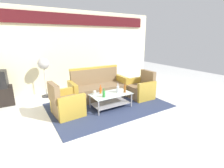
{
  "coord_description": "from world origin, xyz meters",
  "views": [
    {
      "loc": [
        -2.15,
        -2.88,
        1.89
      ],
      "look_at": [
        0.12,
        0.81,
        0.65
      ],
      "focal_mm": 26.44,
      "sensor_mm": 36.0,
      "label": 1
    }
  ],
  "objects_px": {
    "bottle_green": "(104,94)",
    "cup": "(95,93)",
    "coffee_table": "(111,98)",
    "bottle_brown": "(125,89)",
    "armchair_right": "(141,89)",
    "bottle_orange": "(101,90)",
    "couch": "(98,88)",
    "pedestal_fan": "(44,66)",
    "bottle_clear": "(118,89)",
    "armchair_left": "(66,104)"
  },
  "relations": [
    {
      "from": "coffee_table",
      "to": "bottle_brown",
      "type": "bearing_deg",
      "value": -15.99
    },
    {
      "from": "couch",
      "to": "bottle_orange",
      "type": "distance_m",
      "value": 0.77
    },
    {
      "from": "coffee_table",
      "to": "armchair_left",
      "type": "bearing_deg",
      "value": 169.33
    },
    {
      "from": "armchair_left",
      "to": "bottle_brown",
      "type": "bearing_deg",
      "value": 74.29
    },
    {
      "from": "bottle_orange",
      "to": "couch",
      "type": "bearing_deg",
      "value": 67.74
    },
    {
      "from": "bottle_brown",
      "to": "bottle_clear",
      "type": "bearing_deg",
      "value": 148.66
    },
    {
      "from": "coffee_table",
      "to": "cup",
      "type": "relative_size",
      "value": 11.0
    },
    {
      "from": "armchair_right",
      "to": "bottle_orange",
      "type": "bearing_deg",
      "value": 91.82
    },
    {
      "from": "armchair_right",
      "to": "bottle_green",
      "type": "bearing_deg",
      "value": 103.25
    },
    {
      "from": "bottle_orange",
      "to": "bottle_brown",
      "type": "bearing_deg",
      "value": -25.51
    },
    {
      "from": "bottle_green",
      "to": "armchair_right",
      "type": "bearing_deg",
      "value": 11.41
    },
    {
      "from": "bottle_green",
      "to": "cup",
      "type": "relative_size",
      "value": 2.3
    },
    {
      "from": "couch",
      "to": "cup",
      "type": "distance_m",
      "value": 0.84
    },
    {
      "from": "armchair_right",
      "to": "bottle_clear",
      "type": "distance_m",
      "value": 1.05
    },
    {
      "from": "coffee_table",
      "to": "bottle_clear",
      "type": "xyz_separation_m",
      "value": [
        0.22,
        -0.01,
        0.24
      ]
    },
    {
      "from": "pedestal_fan",
      "to": "armchair_left",
      "type": "bearing_deg",
      "value": -84.43
    },
    {
      "from": "armchair_left",
      "to": "bottle_orange",
      "type": "xyz_separation_m",
      "value": [
        0.95,
        -0.04,
        0.21
      ]
    },
    {
      "from": "coffee_table",
      "to": "bottle_green",
      "type": "height_order",
      "value": "bottle_green"
    },
    {
      "from": "bottle_brown",
      "to": "pedestal_fan",
      "type": "bearing_deg",
      "value": 130.86
    },
    {
      "from": "couch",
      "to": "bottle_green",
      "type": "relative_size",
      "value": 7.92
    },
    {
      "from": "armchair_right",
      "to": "armchair_left",
      "type": "bearing_deg",
      "value": 90.8
    },
    {
      "from": "cup",
      "to": "bottle_clear",
      "type": "bearing_deg",
      "value": -16.93
    },
    {
      "from": "coffee_table",
      "to": "pedestal_fan",
      "type": "distance_m",
      "value": 2.41
    },
    {
      "from": "bottle_orange",
      "to": "pedestal_fan",
      "type": "xyz_separation_m",
      "value": [
        -1.11,
        1.69,
        0.51
      ]
    },
    {
      "from": "bottle_orange",
      "to": "cup",
      "type": "height_order",
      "value": "bottle_orange"
    },
    {
      "from": "couch",
      "to": "pedestal_fan",
      "type": "distance_m",
      "value": 1.85
    },
    {
      "from": "bottle_brown",
      "to": "armchair_right",
      "type": "bearing_deg",
      "value": 18.8
    },
    {
      "from": "bottle_clear",
      "to": "bottle_orange",
      "type": "relative_size",
      "value": 1.09
    },
    {
      "from": "armchair_left",
      "to": "cup",
      "type": "height_order",
      "value": "armchair_left"
    },
    {
      "from": "couch",
      "to": "armchair_left",
      "type": "bearing_deg",
      "value": 29.73
    },
    {
      "from": "armchair_right",
      "to": "cup",
      "type": "relative_size",
      "value": 8.5
    },
    {
      "from": "armchair_right",
      "to": "pedestal_fan",
      "type": "bearing_deg",
      "value": 58.3
    },
    {
      "from": "armchair_left",
      "to": "armchair_right",
      "type": "height_order",
      "value": "same"
    },
    {
      "from": "couch",
      "to": "bottle_green",
      "type": "bearing_deg",
      "value": 72.68
    },
    {
      "from": "bottle_clear",
      "to": "cup",
      "type": "bearing_deg",
      "value": 163.07
    },
    {
      "from": "couch",
      "to": "coffee_table",
      "type": "xyz_separation_m",
      "value": [
        -0.07,
        -0.87,
        -0.04
      ]
    },
    {
      "from": "bottle_brown",
      "to": "pedestal_fan",
      "type": "xyz_separation_m",
      "value": [
        -1.71,
        1.98,
        0.49
      ]
    },
    {
      "from": "armchair_right",
      "to": "bottle_orange",
      "type": "relative_size",
      "value": 3.65
    },
    {
      "from": "armchair_left",
      "to": "bottle_clear",
      "type": "bearing_deg",
      "value": 76.87
    },
    {
      "from": "armchair_left",
      "to": "cup",
      "type": "bearing_deg",
      "value": 83.13
    },
    {
      "from": "bottle_green",
      "to": "pedestal_fan",
      "type": "xyz_separation_m",
      "value": [
        -1.04,
        2.0,
        0.52
      ]
    },
    {
      "from": "bottle_brown",
      "to": "pedestal_fan",
      "type": "distance_m",
      "value": 2.66
    },
    {
      "from": "bottle_orange",
      "to": "coffee_table",
      "type": "bearing_deg",
      "value": -39.18
    },
    {
      "from": "armchair_right",
      "to": "coffee_table",
      "type": "bearing_deg",
      "value": 100.03
    },
    {
      "from": "coffee_table",
      "to": "bottle_green",
      "type": "xyz_separation_m",
      "value": [
        -0.28,
        -0.13,
        0.23
      ]
    },
    {
      "from": "couch",
      "to": "bottle_brown",
      "type": "xyz_separation_m",
      "value": [
        0.32,
        -0.98,
        0.21
      ]
    },
    {
      "from": "cup",
      "to": "bottle_brown",
      "type": "bearing_deg",
      "value": -20.22
    },
    {
      "from": "bottle_green",
      "to": "cup",
      "type": "xyz_separation_m",
      "value": [
        -0.11,
        0.31,
        -0.04
      ]
    },
    {
      "from": "bottle_green",
      "to": "cup",
      "type": "height_order",
      "value": "bottle_green"
    },
    {
      "from": "cup",
      "to": "bottle_green",
      "type": "bearing_deg",
      "value": -69.88
    }
  ]
}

